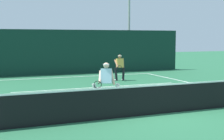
{
  "coord_description": "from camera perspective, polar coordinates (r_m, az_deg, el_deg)",
  "views": [
    {
      "loc": [
        -5.59,
        -9.34,
        2.6
      ],
      "look_at": [
        0.31,
        5.26,
        1.0
      ],
      "focal_mm": 51.46,
      "sensor_mm": 36.0,
      "label": 1
    }
  ],
  "objects": [
    {
      "name": "back_fence_windscreen",
      "position": [
        22.97,
        -7.91,
        3.19
      ],
      "size": [
        17.89,
        0.12,
        3.15
      ],
      "primitive_type": "cube",
      "color": "#103026",
      "rests_on": "ground_plane"
    },
    {
      "name": "court_line_baseline_far",
      "position": [
        21.41,
        -6.7,
        -1.21
      ],
      "size": [
        10.9,
        0.1,
        0.01
      ],
      "primitive_type": "cube",
      "color": "white",
      "rests_on": "ground_plane"
    },
    {
      "name": "player_near",
      "position": [
        12.42,
        -1.06,
        -2.06
      ],
      "size": [
        1.15,
        0.87,
        1.64
      ],
      "rotation": [
        0.0,
        0.0,
        2.73
      ],
      "color": "silver",
      "rests_on": "ground_plane"
    },
    {
      "name": "tennis_ball",
      "position": [
        11.4,
        -16.52,
        -7.45
      ],
      "size": [
        0.07,
        0.07,
        0.07
      ],
      "primitive_type": "sphere",
      "color": "#D1E033",
      "rests_on": "ground_plane"
    },
    {
      "name": "court_line_centre",
      "position": [
        13.98,
        2.0,
        -4.91
      ],
      "size": [
        0.1,
        6.4,
        0.01
      ],
      "primitive_type": "cube",
      "color": "white",
      "rests_on": "ground_plane"
    },
    {
      "name": "light_pole",
      "position": [
        26.21,
        3.05,
        9.4
      ],
      "size": [
        0.55,
        0.44,
        6.85
      ],
      "color": "#9EA39E",
      "rests_on": "ground_plane"
    },
    {
      "name": "ground_plane",
      "position": [
        11.2,
        8.73,
        -7.69
      ],
      "size": [
        80.0,
        80.0,
        0.0
      ],
      "primitive_type": "plane",
      "color": "#25623F"
    },
    {
      "name": "player_far",
      "position": [
        19.36,
        1.39,
        0.65
      ],
      "size": [
        0.8,
        0.86,
        1.57
      ],
      "rotation": [
        0.0,
        0.0,
        3.14
      ],
      "color": "black",
      "rests_on": "ground_plane"
    },
    {
      "name": "tennis_net",
      "position": [
        11.09,
        8.78,
        -5.07
      ],
      "size": [
        11.94,
        0.09,
        1.06
      ],
      "color": "#1E4723",
      "rests_on": "ground_plane"
    },
    {
      "name": "court_line_service",
      "position": [
        16.85,
        -2.35,
        -3.07
      ],
      "size": [
        8.88,
        0.1,
        0.01
      ],
      "primitive_type": "cube",
      "color": "white",
      "rests_on": "ground_plane"
    }
  ]
}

